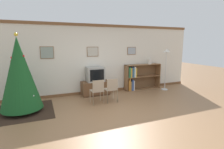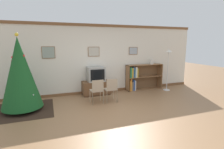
{
  "view_description": "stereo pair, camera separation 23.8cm",
  "coord_description": "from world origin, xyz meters",
  "px_view_note": "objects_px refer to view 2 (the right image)",
  "views": [
    {
      "loc": [
        -1.91,
        -4.0,
        1.96
      ],
      "look_at": [
        0.32,
        1.41,
        0.92
      ],
      "focal_mm": 28.0,
      "sensor_mm": 36.0,
      "label": 1
    },
    {
      "loc": [
        -1.69,
        -4.08,
        1.96
      ],
      "look_at": [
        0.32,
        1.41,
        0.92
      ],
      "focal_mm": 28.0,
      "sensor_mm": 36.0,
      "label": 2
    }
  ],
  "objects_px": {
    "folding_chair_left": "(97,90)",
    "standing_lamp": "(168,59)",
    "christmas_tree": "(20,73)",
    "folding_chair_right": "(111,89)",
    "tv_console": "(96,88)",
    "bookshelf": "(138,77)",
    "television": "(96,74)",
    "vase": "(152,62)"
  },
  "relations": [
    {
      "from": "tv_console",
      "to": "folding_chair_left",
      "type": "distance_m",
      "value": 1.09
    },
    {
      "from": "christmas_tree",
      "to": "bookshelf",
      "type": "xyz_separation_m",
      "value": [
        4.35,
        0.92,
        -0.59
      ]
    },
    {
      "from": "tv_console",
      "to": "bookshelf",
      "type": "relative_size",
      "value": 0.66
    },
    {
      "from": "christmas_tree",
      "to": "folding_chair_left",
      "type": "distance_m",
      "value": 2.32
    },
    {
      "from": "tv_console",
      "to": "folding_chair_right",
      "type": "relative_size",
      "value": 1.29
    },
    {
      "from": "television",
      "to": "vase",
      "type": "xyz_separation_m",
      "value": [
        2.48,
        0.04,
        0.39
      ]
    },
    {
      "from": "bookshelf",
      "to": "tv_console",
      "type": "bearing_deg",
      "value": -177.44
    },
    {
      "from": "christmas_tree",
      "to": "standing_lamp",
      "type": "distance_m",
      "value": 5.47
    },
    {
      "from": "christmas_tree",
      "to": "folding_chair_left",
      "type": "bearing_deg",
      "value": -5.24
    },
    {
      "from": "television",
      "to": "standing_lamp",
      "type": "relative_size",
      "value": 0.38
    },
    {
      "from": "folding_chair_right",
      "to": "bookshelf",
      "type": "relative_size",
      "value": 0.51
    },
    {
      "from": "christmas_tree",
      "to": "folding_chair_right",
      "type": "distance_m",
      "value": 2.79
    },
    {
      "from": "folding_chair_left",
      "to": "folding_chair_right",
      "type": "bearing_deg",
      "value": 0.0
    },
    {
      "from": "bookshelf",
      "to": "standing_lamp",
      "type": "distance_m",
      "value": 1.44
    },
    {
      "from": "christmas_tree",
      "to": "bookshelf",
      "type": "bearing_deg",
      "value": 11.94
    },
    {
      "from": "tv_console",
      "to": "television",
      "type": "relative_size",
      "value": 1.62
    },
    {
      "from": "christmas_tree",
      "to": "television",
      "type": "relative_size",
      "value": 3.44
    },
    {
      "from": "folding_chair_left",
      "to": "bookshelf",
      "type": "height_order",
      "value": "bookshelf"
    },
    {
      "from": "television",
      "to": "christmas_tree",
      "type": "bearing_deg",
      "value": -161.32
    },
    {
      "from": "folding_chair_right",
      "to": "standing_lamp",
      "type": "bearing_deg",
      "value": 13.13
    },
    {
      "from": "christmas_tree",
      "to": "standing_lamp",
      "type": "bearing_deg",
      "value": 4.58
    },
    {
      "from": "folding_chair_right",
      "to": "christmas_tree",
      "type": "bearing_deg",
      "value": 175.7
    },
    {
      "from": "tv_console",
      "to": "television",
      "type": "height_order",
      "value": "television"
    },
    {
      "from": "christmas_tree",
      "to": "standing_lamp",
      "type": "height_order",
      "value": "christmas_tree"
    },
    {
      "from": "folding_chair_left",
      "to": "standing_lamp",
      "type": "height_order",
      "value": "standing_lamp"
    },
    {
      "from": "tv_console",
      "to": "folding_chair_left",
      "type": "bearing_deg",
      "value": -103.17
    },
    {
      "from": "folding_chair_right",
      "to": "standing_lamp",
      "type": "height_order",
      "value": "standing_lamp"
    },
    {
      "from": "television",
      "to": "vase",
      "type": "relative_size",
      "value": 2.83
    },
    {
      "from": "christmas_tree",
      "to": "tv_console",
      "type": "height_order",
      "value": "christmas_tree"
    },
    {
      "from": "television",
      "to": "standing_lamp",
      "type": "distance_m",
      "value": 3.06
    },
    {
      "from": "tv_console",
      "to": "vase",
      "type": "height_order",
      "value": "vase"
    },
    {
      "from": "folding_chair_left",
      "to": "tv_console",
      "type": "bearing_deg",
      "value": 76.83
    },
    {
      "from": "christmas_tree",
      "to": "folding_chair_right",
      "type": "xyz_separation_m",
      "value": [
        2.71,
        -0.2,
        -0.66
      ]
    },
    {
      "from": "folding_chair_right",
      "to": "tv_console",
      "type": "bearing_deg",
      "value": 103.17
    },
    {
      "from": "vase",
      "to": "standing_lamp",
      "type": "distance_m",
      "value": 0.69
    },
    {
      "from": "bookshelf",
      "to": "standing_lamp",
      "type": "height_order",
      "value": "standing_lamp"
    },
    {
      "from": "standing_lamp",
      "to": "bookshelf",
      "type": "bearing_deg",
      "value": 156.33
    },
    {
      "from": "christmas_tree",
      "to": "bookshelf",
      "type": "relative_size",
      "value": 1.4
    },
    {
      "from": "christmas_tree",
      "to": "television",
      "type": "xyz_separation_m",
      "value": [
        2.46,
        0.83,
        -0.32
      ]
    },
    {
      "from": "christmas_tree",
      "to": "tv_console",
      "type": "relative_size",
      "value": 2.12
    },
    {
      "from": "vase",
      "to": "standing_lamp",
      "type": "bearing_deg",
      "value": -40.73
    },
    {
      "from": "folding_chair_right",
      "to": "television",
      "type": "bearing_deg",
      "value": 103.2
    }
  ]
}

